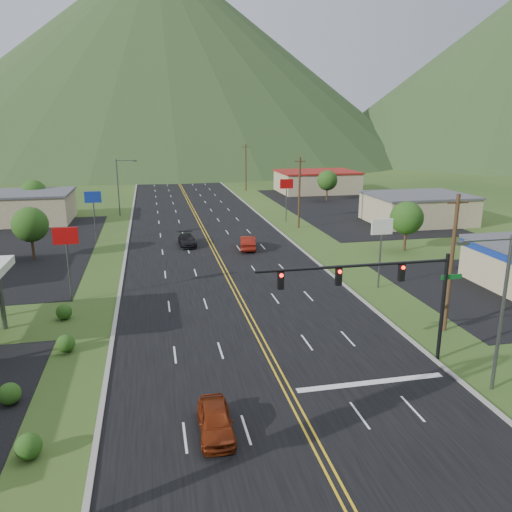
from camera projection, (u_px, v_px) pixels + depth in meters
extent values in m
cylinder|color=black|center=(443.00, 308.00, 31.15)|extent=(0.24, 0.24, 7.00)
cylinder|color=black|center=(355.00, 266.00, 29.14)|extent=(12.00, 0.18, 0.18)
cube|color=#0C591E|center=(452.00, 277.00, 30.71)|extent=(1.40, 0.06, 0.30)
cube|color=black|center=(402.00, 272.00, 29.89)|extent=(0.35, 0.28, 1.05)
sphere|color=#FF0C05|center=(403.00, 268.00, 29.63)|extent=(0.22, 0.22, 0.22)
cube|color=black|center=(339.00, 277.00, 29.09)|extent=(0.35, 0.28, 1.05)
sphere|color=#FF0C05|center=(340.00, 272.00, 28.83)|extent=(0.22, 0.22, 0.22)
cube|color=black|center=(281.00, 280.00, 28.39)|extent=(0.35, 0.28, 1.05)
sphere|color=#FF0C05|center=(281.00, 275.00, 28.13)|extent=(0.22, 0.22, 0.22)
cylinder|color=#59595E|center=(502.00, 315.00, 27.31)|extent=(0.20, 0.20, 9.00)
cylinder|color=#59595E|center=(488.00, 240.00, 25.90)|extent=(2.88, 0.12, 0.12)
cube|color=#59595E|center=(463.00, 243.00, 25.64)|extent=(0.60, 0.25, 0.18)
cylinder|color=#59595E|center=(118.00, 188.00, 79.25)|extent=(0.20, 0.20, 9.00)
cylinder|color=#59595E|center=(126.00, 160.00, 78.41)|extent=(2.88, 0.12, 0.12)
cube|color=#59595E|center=(135.00, 161.00, 78.73)|extent=(0.60, 0.25, 0.18)
cylinder|color=#59595E|center=(1.00, 296.00, 36.09)|extent=(0.36, 0.36, 5.00)
cube|color=beige|center=(8.00, 208.00, 74.79)|extent=(18.00, 11.00, 4.20)
cube|color=#4C4C51|center=(6.00, 193.00, 74.20)|extent=(18.40, 11.40, 0.30)
cube|color=beige|center=(418.00, 209.00, 74.56)|extent=(14.00, 11.00, 4.00)
cube|color=#4C4C51|center=(419.00, 195.00, 74.00)|extent=(14.40, 11.40, 0.30)
cube|color=beige|center=(317.00, 182.00, 106.77)|extent=(16.00, 12.00, 4.20)
cube|color=maroon|center=(317.00, 172.00, 106.19)|extent=(16.40, 12.40, 0.30)
cylinder|color=#59595E|center=(69.00, 273.00, 41.61)|extent=(0.16, 0.16, 5.00)
cube|color=#A9090A|center=(65.00, 236.00, 40.77)|extent=(2.00, 0.18, 1.40)
cylinder|color=#59595E|center=(95.00, 223.00, 62.38)|extent=(0.16, 0.16, 5.00)
cube|color=navy|center=(93.00, 197.00, 61.54)|extent=(2.00, 0.18, 1.40)
cylinder|color=#59595E|center=(380.00, 261.00, 45.13)|extent=(0.16, 0.16, 5.00)
cube|color=white|center=(382.00, 227.00, 44.29)|extent=(2.00, 0.18, 1.40)
cylinder|color=#59595E|center=(286.00, 205.00, 75.34)|extent=(0.16, 0.16, 5.00)
cube|color=#A9090A|center=(287.00, 184.00, 74.50)|extent=(2.00, 0.18, 1.40)
cylinder|color=#382314|center=(33.00, 246.00, 54.83)|extent=(0.30, 0.30, 3.00)
sphere|color=#1E4513|center=(30.00, 224.00, 54.20)|extent=(3.84, 3.84, 3.84)
cylinder|color=#382314|center=(36.00, 207.00, 79.32)|extent=(0.30, 0.30, 3.00)
sphere|color=#1E4513|center=(34.00, 192.00, 78.69)|extent=(3.84, 3.84, 3.84)
cylinder|color=#382314|center=(405.00, 238.00, 58.52)|extent=(0.30, 0.30, 3.00)
sphere|color=#1E4513|center=(407.00, 218.00, 57.90)|extent=(3.84, 3.84, 3.84)
cylinder|color=#382314|center=(327.00, 193.00, 95.20)|extent=(0.30, 0.30, 3.00)
sphere|color=#1E4513|center=(327.00, 180.00, 94.57)|extent=(3.84, 3.84, 3.84)
cylinder|color=#382314|center=(451.00, 265.00, 35.13)|extent=(0.28, 0.28, 10.00)
cube|color=#382314|center=(458.00, 203.00, 33.98)|extent=(1.60, 0.12, 0.12)
cylinder|color=#382314|center=(299.00, 193.00, 70.07)|extent=(0.28, 0.28, 10.00)
cube|color=#382314|center=(300.00, 161.00, 68.91)|extent=(1.60, 0.12, 0.12)
cylinder|color=#382314|center=(246.00, 168.00, 107.83)|extent=(0.28, 0.28, 10.00)
cube|color=#382314|center=(246.00, 147.00, 106.68)|extent=(1.60, 0.12, 0.12)
cylinder|color=#382314|center=(220.00, 156.00, 145.60)|extent=(0.28, 0.28, 10.00)
cube|color=#382314|center=(220.00, 140.00, 144.44)|extent=(1.60, 0.12, 0.12)
cone|color=#253C1B|center=(160.00, 54.00, 213.33)|extent=(220.00, 220.00, 85.00)
imported|color=maroon|center=(215.00, 421.00, 24.17)|extent=(1.75, 4.15, 1.40)
imported|color=black|center=(187.00, 240.00, 60.82)|extent=(2.11, 4.81, 1.37)
imported|color=maroon|center=(248.00, 243.00, 59.18)|extent=(2.43, 5.07, 1.60)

